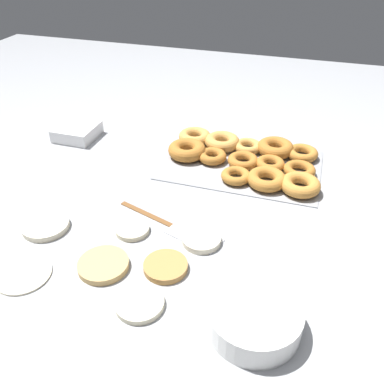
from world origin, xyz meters
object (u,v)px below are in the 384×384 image
pancake_1 (103,265)px  pancake_3 (46,226)px  pancake_2 (23,273)px  spatula (183,231)px  container_stack (77,132)px  pancake_6 (166,266)px  batter_bowl (254,318)px  pancake_0 (140,303)px  donut_tray (245,158)px  pancake_4 (201,239)px  pancake_5 (132,229)px

pancake_1 → pancake_3: (0.20, -0.08, -0.00)m
pancake_2 → spatula: size_ratio=0.40×
pancake_1 → container_stack: 0.64m
pancake_6 → batter_bowl: batter_bowl is taller
pancake_0 → donut_tray: donut_tray is taller
pancake_0 → pancake_6: size_ratio=1.01×
donut_tray → container_stack: 0.58m
spatula → donut_tray: bearing=95.7°
pancake_4 → batter_bowl: size_ratio=0.52×
pancake_6 → spatula: size_ratio=0.32×
pancake_2 → pancake_3: pancake_3 is taller
pancake_4 → pancake_5: pancake_4 is taller
pancake_6 → donut_tray: size_ratio=0.20×
pancake_5 → batter_bowl: 0.38m
pancake_1 → pancake_6: same height
batter_bowl → container_stack: batter_bowl is taller
pancake_0 → pancake_6: bearing=-97.2°
pancake_0 → spatula: 0.24m
pancake_5 → batter_bowl: (-0.33, 0.18, 0.02)m
pancake_1 → pancake_6: bearing=-164.5°
pancake_5 → pancake_0: bearing=117.8°
container_stack → pancake_6: bearing=135.6°
pancake_1 → spatula: pancake_1 is taller
pancake_1 → donut_tray: donut_tray is taller
pancake_4 → container_stack: container_stack is taller
pancake_0 → spatula: size_ratio=0.33×
pancake_2 → container_stack: 0.64m
pancake_3 → container_stack: (0.17, -0.45, 0.01)m
donut_tray → batter_bowl: batter_bowl is taller
pancake_5 → pancake_6: (-0.12, 0.09, 0.00)m
pancake_2 → pancake_5: bearing=-128.9°
pancake_1 → container_stack: size_ratio=0.86×
batter_bowl → pancake_5: bearing=-29.5°
pancake_0 → pancake_6: (-0.01, -0.11, 0.00)m
pancake_1 → pancake_5: bearing=-94.4°
pancake_2 → pancake_4: bearing=-147.1°
pancake_3 → donut_tray: bearing=-131.8°
pancake_3 → pancake_0: bearing=154.3°
spatula → pancake_1: bearing=-109.2°
pancake_0 → batter_bowl: 0.22m
pancake_6 → spatula: (0.00, -0.13, -0.00)m
pancake_0 → pancake_2: bearing=-0.2°
pancake_0 → batter_bowl: bearing=-175.8°
pancake_2 → spatula: 0.36m
pancake_0 → donut_tray: size_ratio=0.21×
pancake_3 → batter_bowl: bearing=165.9°
pancake_6 → batter_bowl: 0.23m
pancake_0 → pancake_1: pancake_1 is taller
pancake_5 → pancake_6: pancake_6 is taller
batter_bowl → spatula: 0.31m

